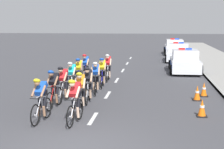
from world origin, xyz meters
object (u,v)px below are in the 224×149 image
cyclist_lead (41,99)px  cyclist_tenth (102,72)px  cyclist_twelfth (108,67)px  cyclist_fifth (63,84)px  cyclist_eighth (96,77)px  cyclist_fourth (80,91)px  police_car_nearest (185,62)px  cyclist_seventh (72,77)px  cyclist_third (54,88)px  police_car_second (178,53)px  police_car_third (174,48)px  cyclist_second (75,100)px  cyclist_ninth (79,72)px  cyclist_eleventh (86,67)px  traffic_cone_mid (197,93)px  traffic_cone_far (202,108)px  traffic_cone_near (204,90)px  cyclist_sixth (88,84)px

cyclist_lead → cyclist_tenth: (1.13, 6.46, 0.00)m
cyclist_twelfth → cyclist_fifth: bearing=-102.3°
cyclist_lead → cyclist_eighth: bearing=77.3°
cyclist_fourth → police_car_nearest: (4.70, 10.80, -0.11)m
cyclist_eighth → cyclist_seventh: bearing=-172.2°
cyclist_third → cyclist_eighth: 3.05m
police_car_second → police_car_third: (0.00, 5.85, 0.00)m
cyclist_second → cyclist_eighth: (-0.09, 4.80, 0.00)m
cyclist_twelfth → cyclist_ninth: bearing=-118.6°
cyclist_fourth → police_car_third: (4.70, 23.02, -0.11)m
cyclist_tenth → cyclist_eleventh: same height
cyclist_twelfth → traffic_cone_mid: (4.39, -4.45, -0.48)m
cyclist_fifth → traffic_cone_far: bearing=-16.9°
cyclist_eleventh → cyclist_lead: bearing=-89.6°
cyclist_lead → traffic_cone_near: bearing=38.8°
cyclist_sixth → cyclist_ninth: (-1.07, 3.23, 0.00)m
cyclist_third → traffic_cone_mid: size_ratio=2.69×
cyclist_sixth → cyclist_seventh: size_ratio=1.00×
cyclist_third → police_car_nearest: 11.93m
cyclist_third → cyclist_fourth: 1.19m
cyclist_eleventh → cyclist_eighth: bearing=-72.0°
police_car_second → traffic_cone_near: 13.93m
cyclist_lead → cyclist_fourth: bearing=56.5°
cyclist_sixth → traffic_cone_mid: bearing=12.3°
cyclist_eighth → cyclist_eleventh: same height
cyclist_third → cyclist_ninth: same height
cyclist_ninth → cyclist_eighth: bearing=-52.6°
cyclist_seventh → police_car_second: 15.23m
cyclist_third → traffic_cone_mid: (5.67, 1.99, -0.48)m
cyclist_sixth → cyclist_fifth: bearing=178.7°
cyclist_third → police_car_third: (5.83, 22.63, -0.11)m
cyclist_eleventh → police_car_nearest: (5.79, 4.10, -0.11)m
cyclist_seventh → cyclist_eleventh: size_ratio=1.00×
cyclist_twelfth → traffic_cone_near: bearing=-36.9°
cyclist_sixth → police_car_second: (4.67, 15.77, -0.11)m
police_car_third → traffic_cone_mid: bearing=-90.4°
cyclist_fifth → cyclist_eighth: (1.07, 1.78, 0.00)m
police_car_second → cyclist_lead: bearing=-107.0°
cyclist_lead → cyclist_sixth: same height
cyclist_tenth → cyclist_twelfth: bearing=88.6°
cyclist_second → cyclist_twelfth: bearing=89.9°
cyclist_lead → cyclist_ninth: bearing=90.2°
cyclist_sixth → police_car_nearest: police_car_nearest is taller
cyclist_eighth → cyclist_twelfth: (0.11, 3.63, 0.00)m
cyclist_third → cyclist_second: bearing=-57.5°
cyclist_fourth → cyclist_eighth: same height
cyclist_twelfth → traffic_cone_far: bearing=-58.9°
cyclist_sixth → cyclist_eighth: (0.02, 1.81, 0.00)m
cyclist_eighth → traffic_cone_near: size_ratio=2.68×
cyclist_fourth → traffic_cone_mid: bearing=27.6°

